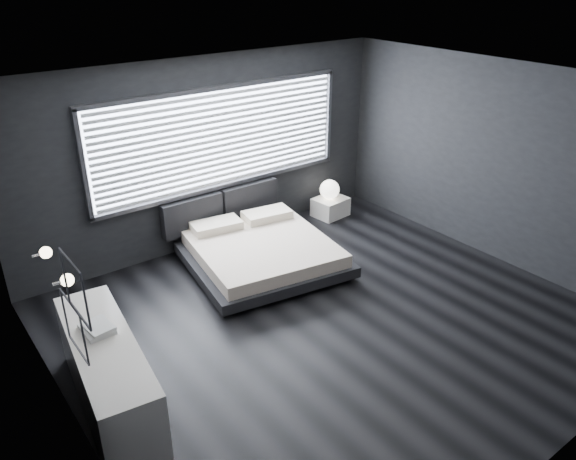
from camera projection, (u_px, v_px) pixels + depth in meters
room at (334, 216)px, 6.21m from camera, size 6.04×6.00×2.80m
window at (222, 138)px, 8.16m from camera, size 4.14×0.09×1.52m
headboard at (222, 207)px, 8.52m from camera, size 1.96×0.16×0.52m
sconce_near at (67, 280)px, 4.59m from camera, size 0.18×0.11×0.11m
sconce_far at (45, 253)px, 5.02m from camera, size 0.18×0.11×0.11m
wall_art_upper at (75, 289)px, 4.00m from camera, size 0.01×0.48×0.48m
wall_art_lower at (74, 327)px, 4.39m from camera, size 0.01×0.48×0.48m
bed at (262, 252)px, 7.91m from camera, size 2.29×2.22×0.52m
nightstand at (330, 207)px, 9.54m from camera, size 0.58×0.50×0.31m
orb_lamp at (330, 189)px, 9.40m from camera, size 0.33×0.33×0.33m
dresser at (109, 375)px, 5.35m from camera, size 0.80×2.03×0.79m
book_stack at (97, 328)px, 5.31m from camera, size 0.27×0.36×0.07m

